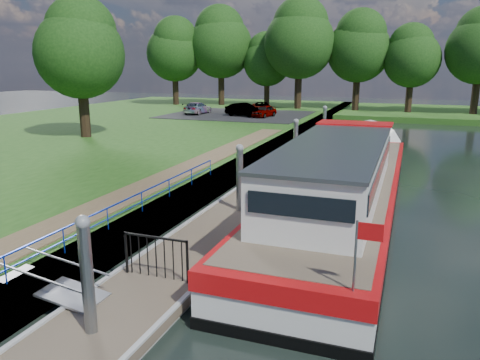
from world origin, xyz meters
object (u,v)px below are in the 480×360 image
(car_c, at_px, (197,108))
(car_a, at_px, (264,111))
(pontoon, at_px, (272,187))
(car_b, at_px, (244,110))
(car_d, at_px, (263,108))
(barge, at_px, (345,183))

(car_c, bearing_deg, car_a, 176.58)
(pontoon, relative_size, car_a, 8.98)
(pontoon, height_order, car_b, car_b)
(car_d, bearing_deg, car_a, -94.77)
(pontoon, relative_size, car_b, 7.64)
(pontoon, bearing_deg, car_a, 108.11)
(car_c, height_order, car_d, car_c)
(car_a, relative_size, car_b, 0.85)
(car_a, distance_m, car_b, 2.06)
(pontoon, bearing_deg, car_b, 112.61)
(car_a, relative_size, car_d, 0.80)
(car_b, relative_size, car_c, 0.95)
(car_c, bearing_deg, car_d, -153.40)
(barge, relative_size, car_c, 5.09)
(pontoon, height_order, barge, barge)
(barge, height_order, car_c, barge)
(barge, bearing_deg, car_a, 114.09)
(barge, distance_m, car_b, 28.45)
(pontoon, xyz_separation_m, car_c, (-15.19, 24.13, 1.25))
(pontoon, relative_size, car_d, 7.18)
(barge, xyz_separation_m, car_c, (-18.78, 25.86, 0.35))
(barge, height_order, car_a, barge)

